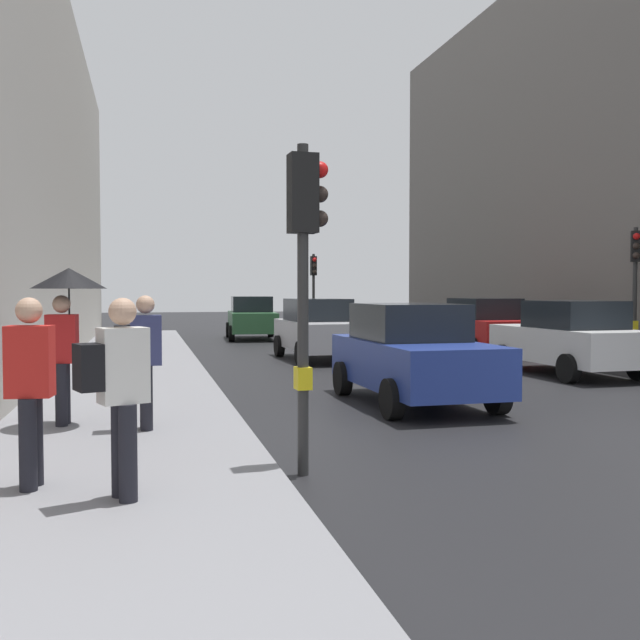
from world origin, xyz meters
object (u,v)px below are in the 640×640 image
at_px(pedestrian_with_black_backpack, 118,386).
at_px(traffic_light_far_median, 314,279).
at_px(car_blue_van, 412,354).
at_px(pedestrian_in_red_jacket, 30,384).
at_px(car_silver_hatchback, 319,329).
at_px(traffic_light_mid_street, 635,270).
at_px(pedestrian_with_umbrella, 67,302).
at_px(car_white_compact, 569,338).
at_px(traffic_light_near_left, 305,248).
at_px(car_green_estate, 252,318).
at_px(car_red_sedan, 481,326).
at_px(pedestrian_with_grey_backpack, 142,354).

bearing_deg(pedestrian_with_black_backpack, traffic_light_far_median, 72.96).
relative_size(car_blue_van, pedestrian_with_black_backpack, 2.39).
height_order(pedestrian_with_black_backpack, pedestrian_in_red_jacket, same).
distance_m(car_silver_hatchback, pedestrian_with_black_backpack, 14.57).
xyz_separation_m(traffic_light_far_median, pedestrian_in_red_jacket, (-8.21, -23.57, -1.36)).
xyz_separation_m(traffic_light_mid_street, pedestrian_with_umbrella, (-14.03, -6.71, -0.73)).
bearing_deg(car_white_compact, traffic_light_near_left, -137.08).
relative_size(car_silver_hatchback, car_white_compact, 1.00).
bearing_deg(car_green_estate, car_blue_van, -88.98).
bearing_deg(car_silver_hatchback, pedestrian_with_black_backpack, -110.52).
bearing_deg(pedestrian_with_umbrella, traffic_light_far_median, 68.03).
xyz_separation_m(car_silver_hatchback, pedestrian_in_red_jacket, (-5.91, -13.06, 0.25)).
bearing_deg(traffic_light_mid_street, pedestrian_with_black_backpack, -141.50).
xyz_separation_m(traffic_light_far_median, pedestrian_with_umbrella, (-8.21, -20.35, -0.65)).
bearing_deg(pedestrian_in_red_jacket, traffic_light_near_left, 9.73).
relative_size(car_green_estate, car_red_sedan, 1.02).
xyz_separation_m(car_silver_hatchback, car_blue_van, (-0.31, -8.24, 0.00)).
bearing_deg(pedestrian_with_black_backpack, pedestrian_with_grey_backpack, 86.69).
xyz_separation_m(traffic_light_far_median, car_silver_hatchback, (-2.30, -10.51, -1.61)).
distance_m(car_silver_hatchback, pedestrian_with_umbrella, 11.51).
height_order(traffic_light_near_left, pedestrian_in_red_jacket, traffic_light_near_left).
bearing_deg(pedestrian_with_black_backpack, car_silver_hatchback, 69.48).
bearing_deg(car_blue_van, traffic_light_mid_street, 31.28).
relative_size(car_blue_van, pedestrian_with_umbrella, 1.98).
xyz_separation_m(traffic_light_near_left, pedestrian_with_umbrella, (-2.70, 2.76, -0.61)).
bearing_deg(pedestrian_with_grey_backpack, car_blue_van, 25.08).
distance_m(car_green_estate, pedestrian_with_umbrella, 19.85).
bearing_deg(pedestrian_with_black_backpack, pedestrian_with_umbrella, 101.91).
relative_size(traffic_light_far_median, car_red_sedan, 0.85).
distance_m(car_white_compact, car_green_estate, 15.40).
xyz_separation_m(traffic_light_far_median, car_green_estate, (-2.91, -1.24, -1.61)).
height_order(traffic_light_mid_street, pedestrian_with_black_backpack, traffic_light_mid_street).
relative_size(car_silver_hatchback, car_green_estate, 0.99).
distance_m(traffic_light_mid_street, pedestrian_with_grey_backpack, 15.00).
distance_m(traffic_light_near_left, car_green_estate, 22.08).
height_order(pedestrian_with_grey_backpack, pedestrian_in_red_jacket, same).
bearing_deg(pedestrian_in_red_jacket, car_white_compact, 36.45).
xyz_separation_m(car_silver_hatchback, car_green_estate, (-0.62, 9.27, 0.00)).
bearing_deg(car_white_compact, car_silver_hatchback, 133.19).
bearing_deg(pedestrian_with_grey_backpack, pedestrian_with_umbrella, 150.25).
height_order(car_blue_van, pedestrian_in_red_jacket, pedestrian_in_red_jacket).
distance_m(traffic_light_mid_street, traffic_light_far_median, 14.83).
xyz_separation_m(car_red_sedan, pedestrian_in_red_jacket, (-11.21, -13.43, 0.25)).
height_order(car_red_sedan, pedestrian_with_black_backpack, pedestrian_with_black_backpack).
bearing_deg(traffic_light_far_median, car_blue_van, -97.90).
bearing_deg(pedestrian_with_grey_backpack, pedestrian_in_red_jacket, -110.48).
height_order(car_blue_van, pedestrian_with_grey_backpack, pedestrian_with_grey_backpack).
distance_m(car_red_sedan, pedestrian_in_red_jacket, 17.50).
bearing_deg(traffic_light_mid_street, car_green_estate, 125.19).
bearing_deg(traffic_light_far_median, traffic_light_near_left, -103.40).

